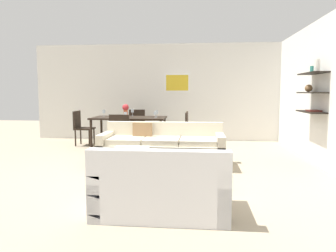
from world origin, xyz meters
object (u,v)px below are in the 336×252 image
object	(u,v)px
sofa_beige	(162,150)
dining_table	(129,120)
candle_jar	(193,157)
dining_chair_left_far	(81,126)
wine_glass_foot	(125,114)
centerpiece_vase	(126,109)
dining_chair_right_far	(182,127)
dining_chair_foot	(121,131)
decorative_bowl	(177,154)
coffee_table	(173,169)
dining_chair_head	(136,124)
wine_glass_left_far	(104,112)
loveseat_white	(162,187)
wine_glass_right_near	(155,113)
wine_glass_head	(133,111)
dining_chair_right_near	(182,129)
wine_glass_right_far	(157,112)

from	to	relation	value
sofa_beige	dining_table	bearing A→B (deg)	119.43
candle_jar	dining_chair_left_far	world-z (taller)	dining_chair_left_far
wine_glass_foot	centerpiece_vase	size ratio (longest dim) A/B	0.48
dining_chair_right_far	wine_glass_foot	size ratio (longest dim) A/B	5.84
centerpiece_vase	dining_chair_left_far	bearing A→B (deg)	171.60
dining_chair_right_far	dining_chair_foot	world-z (taller)	same
decorative_bowl	dining_chair_left_far	xyz separation A→B (m)	(-2.68, 3.13, 0.08)
wine_glass_foot	sofa_beige	bearing A→B (deg)	-54.16
coffee_table	dining_chair_left_far	world-z (taller)	dining_chair_left_far
decorative_bowl	coffee_table	bearing A→B (deg)	-171.06
dining_chair_head	centerpiece_vase	world-z (taller)	centerpiece_vase
dining_chair_foot	wine_glass_left_far	distance (m)	1.24
coffee_table	dining_chair_right_far	size ratio (longest dim) A/B	1.25
loveseat_white	wine_glass_right_near	size ratio (longest dim) A/B	10.18
dining_chair_left_far	wine_glass_right_near	size ratio (longest dim) A/B	6.09
loveseat_white	wine_glass_foot	distance (m)	4.04
candle_jar	wine_glass_head	world-z (taller)	wine_glass_head
centerpiece_vase	dining_chair_right_far	bearing A→B (deg)	7.29
sofa_beige	decorative_bowl	world-z (taller)	sofa_beige
dining_table	wine_glass_right_near	bearing A→B (deg)	-9.69
candle_jar	dining_chair_head	size ratio (longest dim) A/B	0.10
dining_chair_left_far	wine_glass_left_far	bearing A→B (deg)	-8.38
sofa_beige	loveseat_white	world-z (taller)	same
dining_chair_left_far	wine_glass_right_near	world-z (taller)	wine_glass_right_near
decorative_bowl	candle_jar	distance (m)	0.27
dining_chair_head	candle_jar	bearing A→B (deg)	-67.28
decorative_bowl	wine_glass_right_near	xyz separation A→B (m)	(-0.71, 2.81, 0.43)
coffee_table	dining_chair_foot	world-z (taller)	dining_chair_foot
centerpiece_vase	candle_jar	bearing A→B (deg)	-60.59
candle_jar	wine_glass_left_far	bearing A→B (deg)	126.16
sofa_beige	dining_chair_right_far	bearing A→B (deg)	82.49
sofa_beige	candle_jar	world-z (taller)	sofa_beige
dining_chair_right_far	wine_glass_right_near	world-z (taller)	wine_glass_right_near
dining_chair_right_near	decorative_bowl	bearing A→B (deg)	-88.25
dining_chair_foot	wine_glass_left_far	xyz separation A→B (m)	(-0.67, 0.98, 0.36)
decorative_bowl	dining_chair_left_far	size ratio (longest dim) A/B	0.36
sofa_beige	dining_chair_head	distance (m)	2.89
candle_jar	wine_glass_left_far	distance (m)	3.92
candle_jar	dining_chair_right_far	xyz separation A→B (m)	(-0.33, 3.24, 0.09)
dining_chair_right_far	dining_chair_foot	size ratio (longest dim) A/B	1.00
centerpiece_vase	dining_table	bearing A→B (deg)	-17.24
loveseat_white	wine_glass_left_far	distance (m)	4.76
dining_chair_foot	dining_chair_right_far	bearing A→B (deg)	39.59
dining_chair_head	dining_chair_foot	bearing A→B (deg)	-90.00
wine_glass_right_far	wine_glass_right_near	bearing A→B (deg)	-90.00
decorative_bowl	dining_chair_head	xyz separation A→B (m)	(-1.38, 3.79, 0.08)
dining_chair_left_far	wine_glass_left_far	world-z (taller)	wine_glass_left_far
centerpiece_vase	dining_chair_right_near	bearing A→B (deg)	-9.62
coffee_table	dining_chair_right_far	distance (m)	3.15
wine_glass_right_near	sofa_beige	bearing A→B (deg)	-78.00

